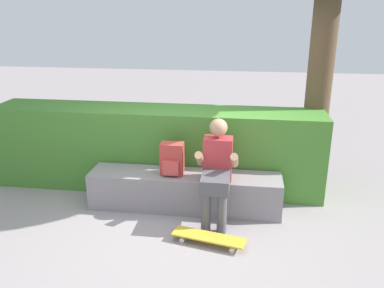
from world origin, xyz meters
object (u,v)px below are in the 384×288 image
(person_skater, at_px, (217,168))
(backpack_on_bench, at_px, (172,159))
(bench_main, at_px, (185,191))
(skateboard_near_person, at_px, (209,237))

(person_skater, relative_size, backpack_on_bench, 3.03)
(person_skater, bearing_deg, bench_main, 152.17)
(person_skater, bearing_deg, skateboard_near_person, -93.21)
(bench_main, height_order, backpack_on_bench, backpack_on_bench)
(person_skater, relative_size, skateboard_near_person, 1.47)
(person_skater, xyz_separation_m, backpack_on_bench, (-0.57, 0.21, -0.00))
(bench_main, distance_m, skateboard_near_person, 0.88)
(skateboard_near_person, bearing_deg, person_skater, 86.79)
(person_skater, distance_m, backpack_on_bench, 0.61)
(bench_main, bearing_deg, person_skater, -27.83)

